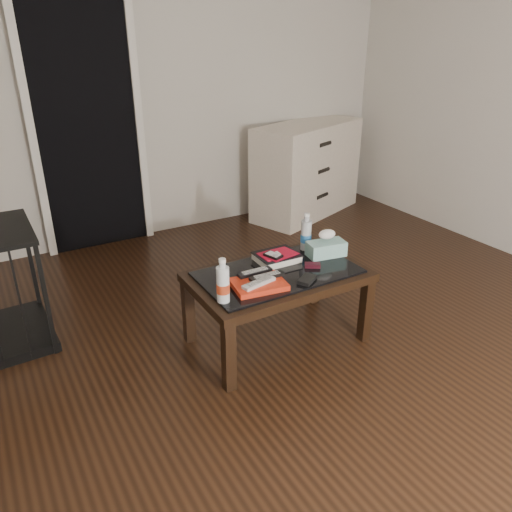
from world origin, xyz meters
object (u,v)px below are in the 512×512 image
Objects in this scene: water_bottle_right at (306,231)px; tissue_box at (326,249)px; water_bottle_left at (223,280)px; textbook at (277,257)px; coffee_table at (278,281)px; dresser at (307,169)px.

tissue_box is (0.05, -0.14, -0.07)m from water_bottle_right.
water_bottle_left is 1.00× the size of water_bottle_right.
water_bottle_left reaches higher than textbook.
coffee_table is 0.77× the size of dresser.
water_bottle_left is at bearing -149.70° from textbook.
tissue_box reaches higher than coffee_table.
tissue_box is at bearing -14.34° from textbook.
coffee_table is 0.48m from water_bottle_left.
water_bottle_left reaches higher than tissue_box.
water_bottle_right is at bearing 14.18° from textbook.
coffee_table is at bearing 18.80° from water_bottle_left.
water_bottle_right reaches higher than coffee_table.
textbook is (0.07, 0.13, 0.09)m from coffee_table.
tissue_box is (0.37, 0.04, 0.11)m from coffee_table.
water_bottle_left is (-1.91, -1.93, 0.13)m from dresser.
water_bottle_right is (0.25, 0.06, 0.10)m from textbook.
dresser is 5.65× the size of tissue_box.
water_bottle_left is at bearing -154.61° from dresser.
dresser is (1.48, 1.79, 0.05)m from coffee_table.
dresser is 5.46× the size of water_bottle_left.
tissue_box is at bearing -70.10° from water_bottle_right.
water_bottle_right reaches higher than tissue_box.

